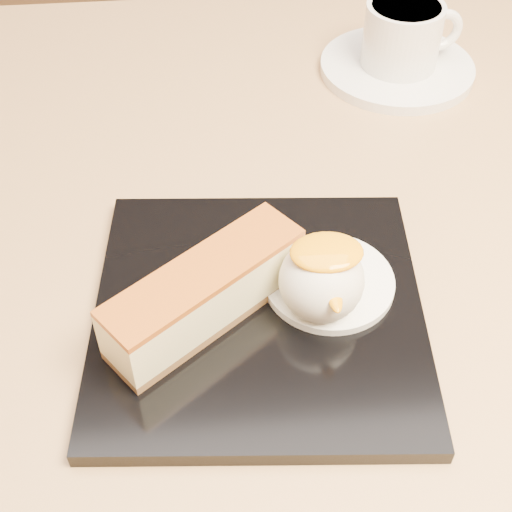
{
  "coord_description": "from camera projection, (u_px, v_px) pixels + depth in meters",
  "views": [
    {
      "loc": [
        -0.08,
        -0.38,
        1.1
      ],
      "look_at": [
        -0.05,
        -0.05,
        0.76
      ],
      "focal_mm": 50.0,
      "sensor_mm": 36.0,
      "label": 1
    }
  ],
  "objects": [
    {
      "name": "cream_smear",
      "position": [
        329.0,
        281.0,
        0.49
      ],
      "size": [
        0.09,
        0.09,
        0.01
      ],
      "primitive_type": "cylinder",
      "color": "white",
      "rests_on": "dessert_plate"
    },
    {
      "name": "coffee_cup",
      "position": [
        404.0,
        34.0,
        0.67
      ],
      "size": [
        0.1,
        0.07,
        0.06
      ],
      "rotation": [
        0.0,
        0.0,
        0.14
      ],
      "color": "white",
      "rests_on": "saucer"
    },
    {
      "name": "mint_sprig",
      "position": [
        282.0,
        255.0,
        0.5
      ],
      "size": [
        0.03,
        0.02,
        0.0
      ],
      "color": "#2C8837",
      "rests_on": "cream_smear"
    },
    {
      "name": "table",
      "position": [
        308.0,
        357.0,
        0.65
      ],
      "size": [
        0.8,
        0.8,
        0.72
      ],
      "color": "black",
      "rests_on": "ground"
    },
    {
      "name": "saucer",
      "position": [
        397.0,
        68.0,
        0.7
      ],
      "size": [
        0.15,
        0.15,
        0.01
      ],
      "primitive_type": "cylinder",
      "color": "white",
      "rests_on": "table"
    },
    {
      "name": "dessert_plate",
      "position": [
        259.0,
        312.0,
        0.48
      ],
      "size": [
        0.24,
        0.24,
        0.01
      ],
      "primitive_type": "cube",
      "rotation": [
        0.0,
        0.0,
        -0.08
      ],
      "color": "black",
      "rests_on": "table"
    },
    {
      "name": "ice_cream_scoop",
      "position": [
        321.0,
        281.0,
        0.46
      ],
      "size": [
        0.06,
        0.06,
        0.06
      ],
      "primitive_type": "sphere",
      "color": "white",
      "rests_on": "cream_smear"
    },
    {
      "name": "mango_sauce",
      "position": [
        327.0,
        252.0,
        0.44
      ],
      "size": [
        0.05,
        0.04,
        0.01
      ],
      "primitive_type": "ellipsoid",
      "color": "#FE9D08",
      "rests_on": "ice_cream_scoop"
    },
    {
      "name": "cheesecake",
      "position": [
        205.0,
        293.0,
        0.46
      ],
      "size": [
        0.14,
        0.12,
        0.05
      ],
      "rotation": [
        0.0,
        0.0,
        0.66
      ],
      "color": "brown",
      "rests_on": "dessert_plate"
    }
  ]
}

